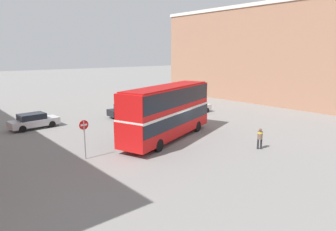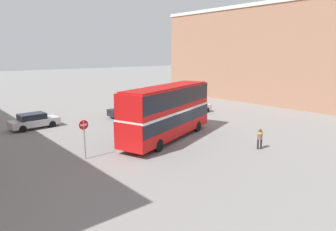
# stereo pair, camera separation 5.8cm
# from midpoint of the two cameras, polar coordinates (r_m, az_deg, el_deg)

# --- Properties ---
(ground_plane) EXTENTS (240.00, 240.00, 0.00)m
(ground_plane) POSITION_cam_midpoint_polar(r_m,az_deg,el_deg) (26.75, 2.26, -4.17)
(ground_plane) COLOR gray
(building_row_right) EXTENTS (8.31, 36.53, 14.34)m
(building_row_right) POSITION_cam_midpoint_polar(r_m,az_deg,el_deg) (49.08, 18.74, 10.99)
(building_row_right) COLOR #9E7056
(building_row_right) RESTS_ON ground_plane
(double_decker_bus) EXTENTS (11.43, 6.07, 4.63)m
(double_decker_bus) POSITION_cam_midpoint_polar(r_m,az_deg,el_deg) (25.66, 0.07, 1.23)
(double_decker_bus) COLOR red
(double_decker_bus) RESTS_ON ground_plane
(pedestrian_foreground) EXTENTS (0.57, 0.57, 1.65)m
(pedestrian_foreground) POSITION_cam_midpoint_polar(r_m,az_deg,el_deg) (24.35, 17.18, -3.85)
(pedestrian_foreground) COLOR #232328
(pedestrian_foreground) RESTS_ON ground_plane
(parked_car_kerb_near) EXTENTS (4.43, 2.15, 1.54)m
(parked_car_kerb_near) POSITION_cam_midpoint_polar(r_m,az_deg,el_deg) (37.38, 5.23, 1.61)
(parked_car_kerb_near) COLOR silver
(parked_car_kerb_near) RESTS_ON ground_plane
(parked_car_kerb_far) EXTENTS (4.54, 2.06, 1.55)m
(parked_car_kerb_far) POSITION_cam_midpoint_polar(r_m,az_deg,el_deg) (35.40, -7.75, 1.00)
(parked_car_kerb_far) COLOR black
(parked_car_kerb_far) RESTS_ON ground_plane
(parked_car_side_street) EXTENTS (4.69, 2.15, 1.52)m
(parked_car_side_street) POSITION_cam_midpoint_polar(r_m,az_deg,el_deg) (32.56, -24.16, -0.91)
(parked_car_side_street) COLOR silver
(parked_car_side_street) RESTS_ON ground_plane
(no_entry_sign) EXTENTS (0.68, 0.08, 2.82)m
(no_entry_sign) POSITION_cam_midpoint_polar(r_m,az_deg,el_deg) (21.69, -15.61, -3.18)
(no_entry_sign) COLOR gray
(no_entry_sign) RESTS_ON ground_plane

